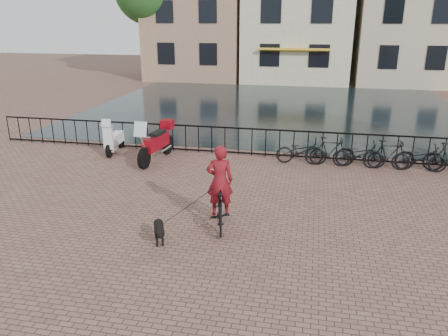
% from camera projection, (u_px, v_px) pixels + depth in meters
% --- Properties ---
extents(ground, '(100.00, 100.00, 0.00)m').
position_uv_depth(ground, '(193.00, 274.00, 8.58)').
color(ground, brown).
rests_on(ground, ground).
extents(canal_water, '(20.00, 20.00, 0.00)m').
position_uv_depth(canal_water, '(275.00, 107.00, 24.59)').
color(canal_water, black).
rests_on(canal_water, ground).
extents(railing, '(20.00, 0.05, 1.02)m').
position_uv_depth(railing, '(252.00, 142.00, 15.82)').
color(railing, black).
rests_on(railing, ground).
extents(canal_house_mid, '(8.00, 9.50, 11.80)m').
position_uv_depth(canal_house_mid, '(300.00, 3.00, 34.33)').
color(canal_house_mid, '#C3B994').
rests_on(canal_house_mid, ground).
extents(cyclist, '(0.90, 1.81, 2.39)m').
position_uv_depth(cyclist, '(220.00, 192.00, 10.23)').
color(cyclist, black).
rests_on(cyclist, ground).
extents(dog, '(0.55, 0.84, 0.54)m').
position_uv_depth(dog, '(159.00, 231.00, 9.72)').
color(dog, black).
rests_on(dog, ground).
extents(motorcycle, '(0.83, 2.37, 1.66)m').
position_uv_depth(motorcycle, '(156.00, 138.00, 15.12)').
color(motorcycle, maroon).
rests_on(motorcycle, ground).
extents(scooter, '(0.60, 1.60, 1.46)m').
position_uv_depth(scooter, '(114.00, 133.00, 16.11)').
color(scooter, white).
rests_on(scooter, ground).
extents(parked_bike_0, '(1.73, 0.65, 0.90)m').
position_uv_depth(parked_bike_0, '(301.00, 151.00, 14.94)').
color(parked_bike_0, black).
rests_on(parked_bike_0, ground).
extents(parked_bike_1, '(1.69, 0.56, 1.00)m').
position_uv_depth(parked_bike_1, '(330.00, 151.00, 14.74)').
color(parked_bike_1, black).
rests_on(parked_bike_1, ground).
extents(parked_bike_2, '(1.73, 0.63, 0.90)m').
position_uv_depth(parked_bike_2, '(359.00, 154.00, 14.57)').
color(parked_bike_2, black).
rests_on(parked_bike_2, ground).
extents(parked_bike_3, '(1.69, 0.58, 1.00)m').
position_uv_depth(parked_bike_3, '(389.00, 155.00, 14.38)').
color(parked_bike_3, black).
rests_on(parked_bike_3, ground).
extents(parked_bike_4, '(1.72, 0.61, 0.90)m').
position_uv_depth(parked_bike_4, '(419.00, 158.00, 14.21)').
color(parked_bike_4, black).
rests_on(parked_bike_4, ground).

